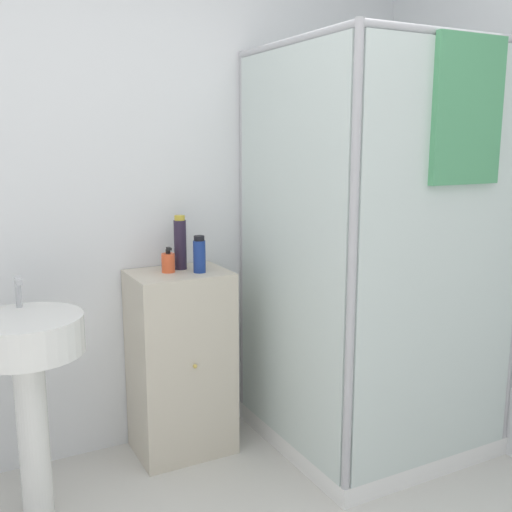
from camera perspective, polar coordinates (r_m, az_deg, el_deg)
wall_back at (r=2.95m, az=-14.00°, el=5.17°), size 6.40×0.06×2.50m
shower_enclosure at (r=3.06m, az=10.70°, el=-8.78°), size 0.99×1.02×1.97m
vanity_cabinet at (r=3.01m, az=-7.16°, el=-10.04°), size 0.46×0.37×0.91m
sink at (r=2.58m, az=-20.91°, el=-9.40°), size 0.45×0.45×0.98m
soap_dispenser at (r=2.87m, az=-8.36°, el=-0.60°), size 0.06×0.06×0.12m
shampoo_bottle_tall_black at (r=2.92m, az=-7.23°, el=1.24°), size 0.06×0.06×0.26m
shampoo_bottle_blue at (r=2.84m, az=-5.41°, el=0.12°), size 0.06×0.06×0.18m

